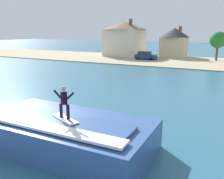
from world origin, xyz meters
TOP-DOWN VIEW (x-y plane):
  - ground_plane at (0.00, 0.00)m, footprint 260.00×260.00m
  - wave_crest at (0.93, 0.80)m, footprint 8.94×4.58m
  - surfboard at (1.21, 0.46)m, footprint 1.90×1.18m
  - surfer at (1.20, 0.46)m, footprint 1.21×0.32m
  - shoreline_bank at (0.00, 40.39)m, footprint 120.00×19.08m
  - car_near_shore at (-8.03, 39.73)m, footprint 4.42×2.22m
  - house_with_chimney at (-15.55, 45.96)m, footprint 10.54×10.54m
  - house_small_cottage at (-4.13, 48.12)m, footprint 6.78×6.78m
  - tree_tall_bare at (5.29, 44.41)m, footprint 3.26×3.26m

SIDE VIEW (x-z plane):
  - ground_plane at x=0.00m, z-range 0.00..0.00m
  - shoreline_bank at x=0.00m, z-range 0.00..0.16m
  - wave_crest at x=0.93m, z-range -0.05..1.69m
  - car_near_shore at x=-8.03m, z-range 0.02..1.88m
  - surfboard at x=1.21m, z-range 1.74..1.80m
  - surfer at x=1.20m, z-range 1.89..3.51m
  - house_small_cottage at x=-4.13m, z-range 0.15..7.17m
  - tree_tall_bare at x=5.29m, z-range 1.27..7.17m
  - house_with_chimney at x=-15.55m, z-range 0.12..8.76m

